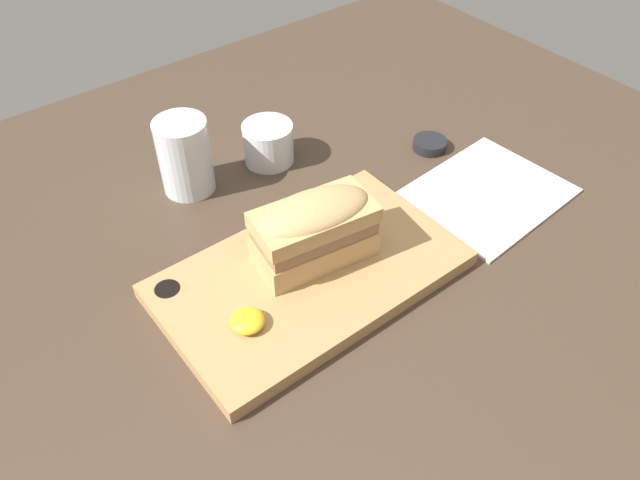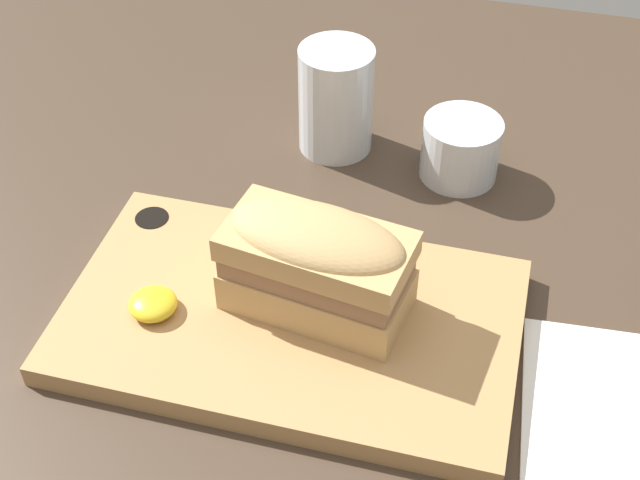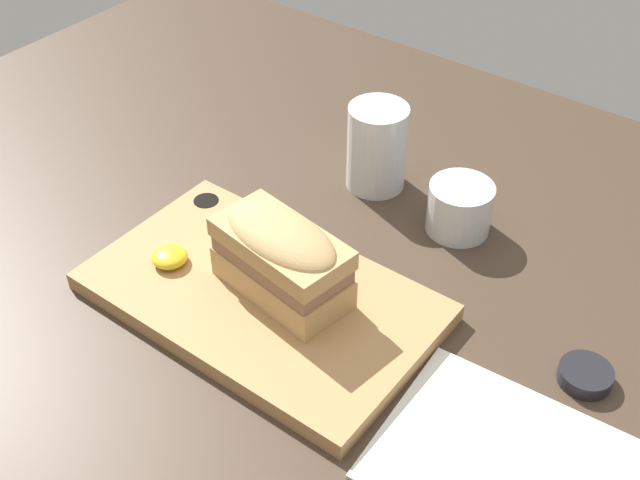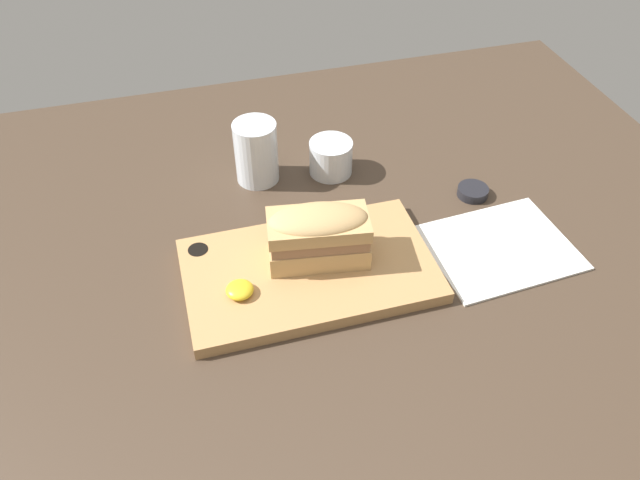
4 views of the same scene
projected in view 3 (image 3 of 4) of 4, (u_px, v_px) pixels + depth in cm
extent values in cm
cube|color=#423326|center=(255.00, 336.00, 83.02)|extent=(142.45, 126.39, 2.00)
cube|color=tan|center=(261.00, 297.00, 84.58)|extent=(36.43, 21.61, 2.02)
cylinder|color=black|center=(206.00, 204.00, 95.95)|extent=(3.03, 3.03, 1.01)
cube|color=tan|center=(281.00, 277.00, 82.87)|extent=(15.42, 9.44, 3.52)
cube|color=#936B4C|center=(281.00, 257.00, 81.15)|extent=(14.80, 9.06, 1.81)
cube|color=tan|center=(280.00, 243.00, 79.89)|extent=(15.42, 9.44, 2.11)
ellipsoid|color=tan|center=(280.00, 236.00, 79.32)|extent=(15.11, 9.25, 3.17)
ellipsoid|color=gold|center=(170.00, 257.00, 86.72)|extent=(3.91, 3.91, 1.56)
cylinder|color=silver|center=(377.00, 147.00, 98.21)|extent=(7.40, 7.40, 10.99)
cylinder|color=silver|center=(376.00, 166.00, 100.03)|extent=(6.51, 6.51, 4.95)
cylinder|color=silver|center=(460.00, 208.00, 92.92)|extent=(7.57, 7.57, 6.10)
cylinder|color=#33050F|center=(458.00, 216.00, 93.65)|extent=(6.81, 6.81, 3.43)
cube|color=white|center=(505.00, 463.00, 69.88)|extent=(22.96, 18.96, 0.40)
cylinder|color=black|center=(585.00, 375.00, 76.69)|extent=(5.20, 5.20, 1.56)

